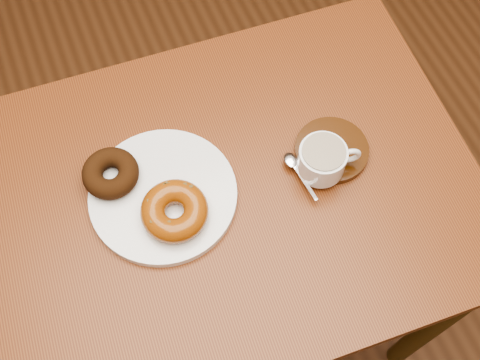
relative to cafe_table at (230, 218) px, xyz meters
name	(u,v)px	position (x,y,z in m)	size (l,w,h in m)	color
ground	(303,276)	(0.23, 0.01, -0.68)	(6.00, 6.00, 0.00)	brown
cafe_table	(230,218)	(0.00, 0.00, 0.00)	(0.90, 0.69, 0.81)	brown
donut_plate	(163,195)	(-0.11, 0.03, 0.14)	(0.25, 0.25, 0.02)	white
donut_cinnamon	(111,173)	(-0.18, 0.09, 0.16)	(0.10, 0.10, 0.04)	black
donut_caramel	(175,211)	(-0.10, -0.02, 0.17)	(0.15, 0.15, 0.04)	#8E460F
saucer	(332,150)	(0.20, 0.00, 0.14)	(0.13, 0.13, 0.01)	#371A07
coffee_cup	(323,159)	(0.16, -0.03, 0.17)	(0.11, 0.08, 0.06)	white
teaspoon	(293,164)	(0.12, -0.01, 0.15)	(0.02, 0.10, 0.01)	silver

